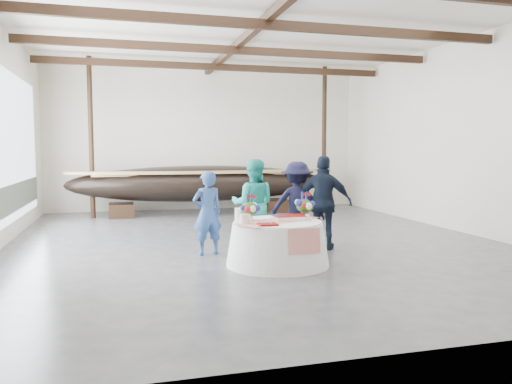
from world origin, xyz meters
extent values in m
cube|color=#3D3D42|center=(0.00, 0.00, 0.00)|extent=(10.00, 12.00, 0.01)
cube|color=silver|center=(0.00, 6.00, 2.25)|extent=(10.00, 0.02, 4.50)
cube|color=silver|center=(0.00, -6.00, 2.25)|extent=(10.00, 0.02, 4.50)
cube|color=silver|center=(5.00, 0.00, 2.25)|extent=(0.02, 12.00, 4.50)
cube|color=white|center=(0.00, 0.00, 4.50)|extent=(10.00, 12.00, 0.01)
cube|color=black|center=(0.00, -1.00, 4.25)|extent=(9.80, 0.12, 0.18)
cube|color=black|center=(0.00, 1.50, 4.25)|extent=(9.80, 0.12, 0.18)
cube|color=black|center=(0.00, 4.00, 4.25)|extent=(9.80, 0.12, 0.18)
cube|color=black|center=(0.00, 0.00, 4.38)|extent=(0.15, 11.76, 0.15)
cylinder|color=black|center=(-3.50, 4.60, 2.25)|extent=(0.14, 0.14, 4.50)
cylinder|color=black|center=(3.50, 4.60, 2.25)|extent=(0.14, 0.14, 4.50)
cube|color=silver|center=(-4.95, 1.00, 2.00)|extent=(0.02, 7.00, 3.20)
cube|color=#596654|center=(-4.94, 1.00, 0.90)|extent=(0.02, 7.00, 0.60)
cube|color=black|center=(-2.73, 4.60, 0.19)|extent=(0.68, 0.87, 0.39)
cube|color=black|center=(1.93, 4.60, 0.19)|extent=(0.68, 0.87, 0.39)
ellipsoid|color=black|center=(-0.40, 4.60, 0.92)|extent=(7.76, 1.55, 1.07)
cube|color=#9E7A4C|center=(-0.40, 4.60, 1.21)|extent=(6.21, 1.02, 0.06)
cone|color=white|center=(-0.18, -2.20, 0.36)|extent=(1.73, 1.73, 0.72)
cylinder|color=white|center=(-0.18, -2.20, 0.73)|extent=(1.47, 1.47, 0.04)
cube|color=red|center=(-0.18, -2.20, 0.75)|extent=(1.66, 1.29, 0.01)
cube|color=white|center=(0.08, -2.14, 0.78)|extent=(0.60, 0.40, 0.07)
cylinder|color=white|center=(-0.78, -2.35, 0.82)|extent=(0.18, 0.18, 0.15)
cylinder|color=white|center=(-0.75, -1.88, 0.85)|extent=(0.18, 0.18, 0.20)
cube|color=maroon|center=(-0.48, -2.62, 0.76)|extent=(0.30, 0.24, 0.03)
cone|color=silver|center=(0.31, -2.32, 0.81)|extent=(0.09, 0.09, 0.12)
imported|color=#2A4B86|center=(-1.18, -1.09, 0.78)|extent=(0.63, 0.48, 1.55)
imported|color=#22AFA0|center=(-0.23, -0.80, 0.88)|extent=(1.02, 0.90, 1.76)
imported|color=black|center=(0.68, -0.78, 0.85)|extent=(1.25, 0.99, 1.70)
imported|color=black|center=(1.08, -1.19, 0.91)|extent=(1.14, 0.95, 1.83)
camera|label=1|loc=(-2.68, -10.10, 1.96)|focal=35.00mm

